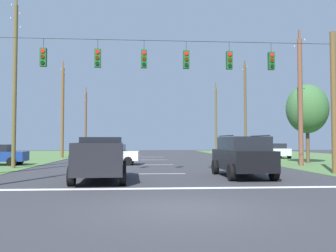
{
  "coord_description": "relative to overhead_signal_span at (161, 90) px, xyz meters",
  "views": [
    {
      "loc": [
        -1.07,
        -9.54,
        1.78
      ],
      "look_at": [
        0.2,
        8.27,
        2.52
      ],
      "focal_mm": 38.37,
      "sensor_mm": 36.0,
      "label": 1
    }
  ],
  "objects": [
    {
      "name": "distant_car_far_parked",
      "position": [
        12.74,
        17.45,
        -3.65
      ],
      "size": [
        2.21,
        4.4,
        1.52
      ],
      "color": "silver",
      "rests_on": "ground"
    },
    {
      "name": "utility_pole_far_left",
      "position": [
        -9.29,
        5.35,
        1.29
      ],
      "size": [
        0.26,
        1.87,
        11.31
      ],
      "color": "brown",
      "rests_on": "ground"
    },
    {
      "name": "lane_dash_2",
      "position": [
        0.13,
        15.09,
        -4.43
      ],
      "size": [
        2.5,
        0.15,
        0.01
      ],
      "primitive_type": "cube",
      "rotation": [
        0.0,
        0.0,
        1.57
      ],
      "color": "white",
      "rests_on": "ground"
    },
    {
      "name": "suv_black",
      "position": [
        3.95,
        -1.28,
        -3.38
      ],
      "size": [
        2.28,
        4.84,
        2.05
      ],
      "color": "black",
      "rests_on": "ground"
    },
    {
      "name": "lane_dash_1",
      "position": [
        0.13,
        8.17,
        -4.43
      ],
      "size": [
        2.5,
        0.15,
        0.01
      ],
      "primitive_type": "cube",
      "rotation": [
        0.0,
        0.0,
        1.57
      ],
      "color": "white",
      "rests_on": "ground"
    },
    {
      "name": "stop_bar_stripe",
      "position": [
        0.13,
        -5.14,
        -4.43
      ],
      "size": [
        15.99,
        0.45,
        0.01
      ],
      "primitive_type": "cube",
      "color": "white",
      "rests_on": "ground"
    },
    {
      "name": "utility_pole_near_left",
      "position": [
        10.02,
        34.2,
        0.64
      ],
      "size": [
        0.32,
        1.8,
        10.55
      ],
      "color": "brown",
      "rests_on": "ground"
    },
    {
      "name": "tree_roadside_right",
      "position": [
        12.09,
        8.86,
        -0.12
      ],
      "size": [
        3.26,
        3.26,
        6.27
      ],
      "color": "brown",
      "rests_on": "ground"
    },
    {
      "name": "utility_pole_far_right",
      "position": [
        10.34,
        19.99,
        0.78
      ],
      "size": [
        0.29,
        1.62,
        10.68
      ],
      "color": "brown",
      "rests_on": "ground"
    },
    {
      "name": "overhead_signal_span",
      "position": [
        0.0,
        0.0,
        0.0
      ],
      "size": [
        19.15,
        0.31,
        7.74
      ],
      "color": "brown",
      "rests_on": "ground"
    },
    {
      "name": "utility_pole_mid_right",
      "position": [
        10.27,
        6.05,
        0.23
      ],
      "size": [
        0.33,
        1.78,
        9.74
      ],
      "color": "brown",
      "rests_on": "ground"
    },
    {
      "name": "pickup_truck",
      "position": [
        -2.82,
        -2.24,
        -3.47
      ],
      "size": [
        2.49,
        5.49,
        1.95
      ],
      "color": "black",
      "rests_on": "ground"
    },
    {
      "name": "distant_car_crossing_white",
      "position": [
        -3.33,
        8.47,
        -3.65
      ],
      "size": [
        4.42,
        2.27,
        1.52
      ],
      "color": "silver",
      "rests_on": "ground"
    },
    {
      "name": "lane_dash_0",
      "position": [
        0.13,
        0.86,
        -4.43
      ],
      "size": [
        2.5,
        0.15,
        0.01
      ],
      "primitive_type": "cube",
      "rotation": [
        0.0,
        0.0,
        1.57
      ],
      "color": "white",
      "rests_on": "ground"
    },
    {
      "name": "utility_pole_distant_right",
      "position": [
        -9.36,
        19.79,
        0.48
      ],
      "size": [
        0.3,
        1.95,
        10.26
      ],
      "color": "brown",
      "rests_on": "ground"
    },
    {
      "name": "lane_dash_3",
      "position": [
        0.13,
        21.04,
        -4.43
      ],
      "size": [
        2.5,
        0.15,
        0.01
      ],
      "primitive_type": "cube",
      "rotation": [
        0.0,
        0.0,
        1.57
      ],
      "color": "white",
      "rests_on": "ground"
    },
    {
      "name": "ground_plane",
      "position": [
        0.13,
        -9.09,
        -4.44
      ],
      "size": [
        120.0,
        120.0,
        0.0
      ],
      "primitive_type": "plane",
      "color": "#333338"
    },
    {
      "name": "utility_pole_distant_left",
      "position": [
        -9.22,
        34.39,
        0.25
      ],
      "size": [
        0.32,
        1.89,
        9.62
      ],
      "color": "brown",
      "rests_on": "ground"
    }
  ]
}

